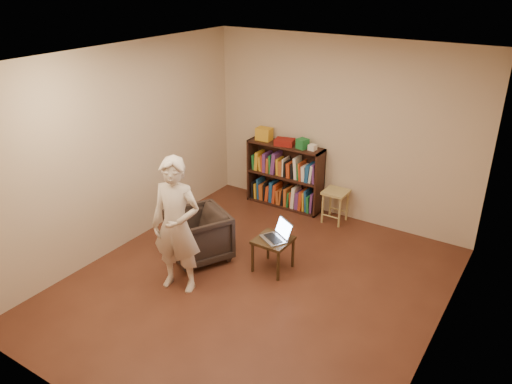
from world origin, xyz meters
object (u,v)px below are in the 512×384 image
Objects in this scene: armchair at (198,235)px; person at (176,226)px; stool at (336,197)px; laptop at (278,235)px; bookshelf at (285,179)px; side_table at (273,244)px.

person reaches higher than armchair.
armchair is at bearing -119.05° from stool.
stool is 1.15× the size of laptop.
person is (0.06, -2.56, 0.36)m from bookshelf.
laptop reaches higher than stool.
laptop reaches higher than armchair.
stool is 1.54m from laptop.
stool is (0.89, -0.09, -0.05)m from bookshelf.
side_table is 1.01× the size of laptop.
armchair is at bearing 94.86° from person.
person is at bearing -128.95° from side_table.
stool is at bearing -5.63° from bookshelf.
armchair is 0.44× the size of person.
person reaches higher than stool.
laptop is (-0.06, -1.54, 0.09)m from stool.
side_table is (-0.10, -1.58, -0.04)m from stool.
person reaches higher than side_table.
laptop reaches higher than side_table.
side_table is (0.79, -1.66, -0.09)m from bookshelf.
bookshelf is at bearing 174.37° from stool.
bookshelf is at bearing 113.78° from armchair.
person is (-0.82, -2.47, 0.41)m from stool.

